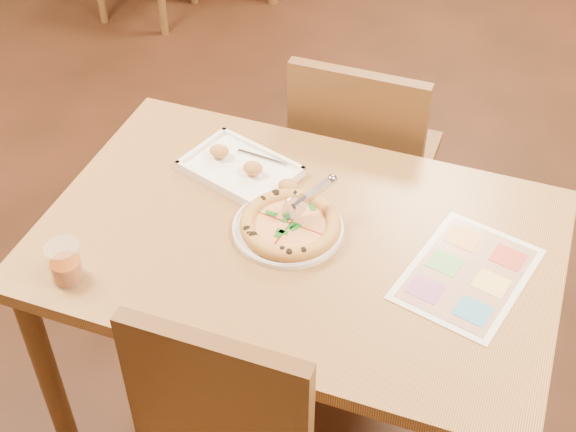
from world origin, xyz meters
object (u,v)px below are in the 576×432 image
(chair_far, at_px, (361,148))
(dining_table, at_px, (298,260))
(pizza_cutter, at_px, (308,198))
(menu, at_px, (468,274))
(pizza, at_px, (290,225))
(glass_tumbler, at_px, (66,265))
(appetizer_tray, at_px, (243,170))
(plate, at_px, (288,228))

(chair_far, bearing_deg, dining_table, 90.00)
(pizza_cutter, distance_m, menu, 0.43)
(chair_far, height_order, pizza, chair_far)
(dining_table, bearing_deg, pizza_cutter, 86.48)
(pizza, distance_m, glass_tumbler, 0.55)
(chair_far, xyz_separation_m, menu, (0.43, -0.58, 0.16))
(appetizer_tray, relative_size, menu, 1.00)
(dining_table, distance_m, glass_tumbler, 0.58)
(dining_table, bearing_deg, appetizer_tray, 141.17)
(plate, distance_m, pizza_cutter, 0.10)
(pizza, bearing_deg, menu, 1.32)
(plate, relative_size, menu, 0.78)
(plate, distance_m, glass_tumbler, 0.55)
(plate, xyz_separation_m, pizza, (0.01, -0.01, 0.02))
(pizza, xyz_separation_m, menu, (0.45, 0.01, -0.03))
(plate, bearing_deg, dining_table, -20.81)
(menu, bearing_deg, glass_tumbler, -159.12)
(chair_far, distance_m, pizza_cutter, 0.59)
(glass_tumbler, distance_m, menu, 0.96)
(plate, bearing_deg, appetizer_tray, 138.83)
(pizza, relative_size, pizza_cutter, 2.02)
(dining_table, height_order, appetizer_tray, appetizer_tray)
(dining_table, relative_size, chair_far, 2.77)
(chair_far, xyz_separation_m, plate, (-0.03, -0.59, 0.16))
(pizza, bearing_deg, appetizer_tray, 139.11)
(pizza, distance_m, pizza_cutter, 0.08)
(dining_table, bearing_deg, glass_tumbler, -145.27)
(plate, xyz_separation_m, appetizer_tray, (-0.19, 0.17, 0.01))
(pizza, distance_m, menu, 0.45)
(glass_tumbler, bearing_deg, pizza_cutter, 39.01)
(chair_far, height_order, appetizer_tray, chair_far)
(pizza_cutter, xyz_separation_m, appetizer_tray, (-0.23, 0.13, -0.07))
(menu, bearing_deg, chair_far, 126.10)
(appetizer_tray, distance_m, glass_tumbler, 0.56)
(dining_table, xyz_separation_m, glass_tumbler, (-0.47, -0.32, 0.13))
(appetizer_tray, distance_m, menu, 0.67)
(plate, xyz_separation_m, menu, (0.46, 0.00, -0.01))
(dining_table, relative_size, plate, 4.59)
(pizza_cutter, relative_size, menu, 0.35)
(chair_far, relative_size, plate, 1.66)
(chair_far, relative_size, pizza, 1.83)
(appetizer_tray, bearing_deg, plate, -41.17)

